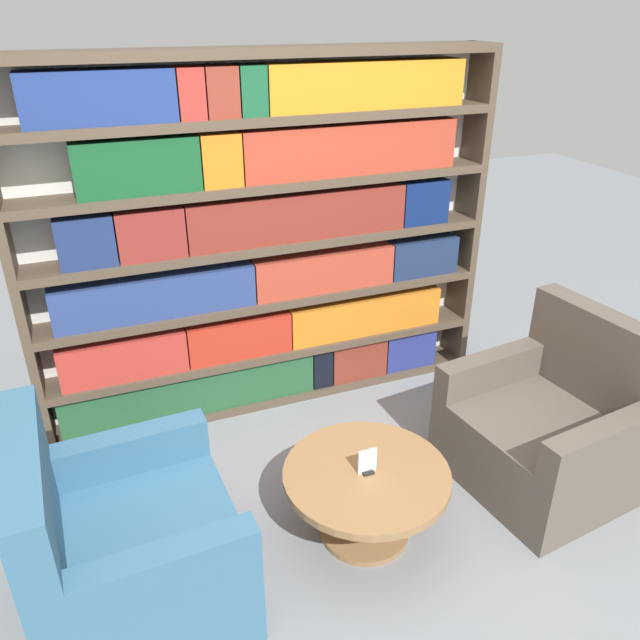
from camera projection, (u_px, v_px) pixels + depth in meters
ground_plane at (368, 555)px, 2.97m from camera, size 14.00×14.00×0.00m
bookshelf at (266, 246)px, 3.73m from camera, size 2.82×0.30×2.15m
armchair_left at (126, 548)px, 2.61m from camera, size 0.86×0.91×0.92m
armchair_right at (549, 429)px, 3.35m from camera, size 0.92×0.96×0.92m
coffee_table at (366, 489)px, 2.97m from camera, size 0.79×0.79×0.38m
table_sign at (367, 463)px, 2.90m from camera, size 0.09×0.06×0.13m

